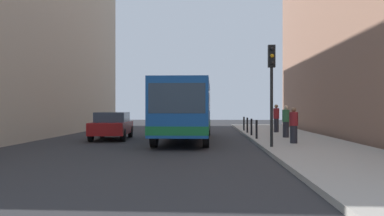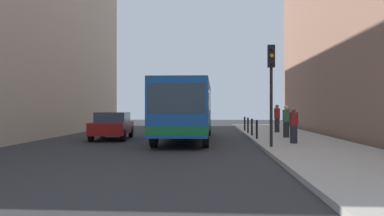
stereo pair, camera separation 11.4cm
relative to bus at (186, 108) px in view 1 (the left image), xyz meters
The scene contains 12 objects.
ground_plane 3.08m from the bus, 85.53° to the right, with size 80.00×80.00×0.00m, color #2D2D30.
sidewalk 6.37m from the bus, 24.48° to the right, with size 4.40×40.00×0.15m, color #ADA89E.
bus is the anchor object (origin of this frame).
car_beside_bus 4.20m from the bus, behind, with size 2.11×4.51×1.48m.
traffic_light 6.46m from the bus, 53.69° to the right, with size 0.28×0.33×4.10m.
bollard_near 3.88m from the bus, 11.48° to the right, with size 0.11×0.11×0.95m, color black.
bollard_mid 4.21m from the bus, 26.09° to the left, with size 0.11×0.11×0.95m, color black.
bollard_far 5.76m from the bus, 49.78° to the left, with size 0.11×0.11×0.95m, color black.
bollard_farthest 7.83m from the bus, 61.93° to the left, with size 0.11×0.11×0.95m, color black.
pedestrian_near_signal 6.07m from the bus, 34.16° to the right, with size 0.38×0.38×1.59m.
pedestrian_mid_sidewalk 5.35m from the bus, ahead, with size 0.38×0.38×1.70m.
pedestrian_far_sidewalk 7.41m from the bus, 41.17° to the left, with size 0.38×0.38×1.79m.
Camera 1 is at (1.03, -19.16, 1.72)m, focal length 38.36 mm.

